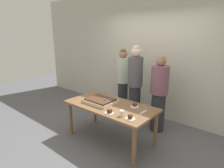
# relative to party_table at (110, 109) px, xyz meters

# --- Properties ---
(ground_plane) EXTENTS (12.00, 12.00, 0.00)m
(ground_plane) POSITION_rel_party_table_xyz_m (0.00, 0.00, -0.63)
(ground_plane) COLOR #5B5B60
(interior_back_panel) EXTENTS (8.00, 0.12, 3.00)m
(interior_back_panel) POSITION_rel_party_table_xyz_m (0.00, 1.60, 0.87)
(interior_back_panel) COLOR beige
(interior_back_panel) RESTS_ON ground_plane
(party_table) EXTENTS (1.68, 0.85, 0.72)m
(party_table) POSITION_rel_party_table_xyz_m (0.00, 0.00, 0.00)
(party_table) COLOR brown
(party_table) RESTS_ON ground_plane
(sheet_cake) EXTENTS (0.56, 0.45, 0.10)m
(sheet_cake) POSITION_rel_party_table_xyz_m (-0.22, -0.04, 0.13)
(sheet_cake) COLOR beige
(sheet_cake) RESTS_ON party_table
(plated_slice_near_left) EXTENTS (0.15, 0.15, 0.08)m
(plated_slice_near_left) POSITION_rel_party_table_xyz_m (0.62, -0.26, 0.11)
(plated_slice_near_left) COLOR white
(plated_slice_near_left) RESTS_ON party_table
(plated_slice_near_right) EXTENTS (0.15, 0.15, 0.07)m
(plated_slice_near_right) POSITION_rel_party_table_xyz_m (0.39, 0.21, 0.11)
(plated_slice_near_right) COLOR white
(plated_slice_near_right) RESTS_ON party_table
(plated_slice_far_left) EXTENTS (0.15, 0.15, 0.07)m
(plated_slice_far_left) POSITION_rel_party_table_xyz_m (0.24, -0.30, 0.11)
(plated_slice_far_left) COLOR white
(plated_slice_far_left) RESTS_ON party_table
(drink_cup_nearest) EXTENTS (0.07, 0.07, 0.10)m
(drink_cup_nearest) POSITION_rel_party_table_xyz_m (0.46, -0.25, 0.14)
(drink_cup_nearest) COLOR white
(drink_cup_nearest) RESTS_ON party_table
(cake_server_utensil) EXTENTS (0.03, 0.20, 0.01)m
(cake_server_utensil) POSITION_rel_party_table_xyz_m (0.64, 0.09, 0.09)
(cake_server_utensil) COLOR silver
(cake_server_utensil) RESTS_ON party_table
(person_serving_front) EXTENTS (0.35, 0.35, 1.60)m
(person_serving_front) POSITION_rel_party_table_xyz_m (0.50, 0.93, 0.19)
(person_serving_front) COLOR #28282D
(person_serving_front) RESTS_ON ground_plane
(person_green_shirt_behind) EXTENTS (0.30, 0.30, 1.63)m
(person_green_shirt_behind) POSITION_rel_party_table_xyz_m (-0.59, 1.16, 0.22)
(person_green_shirt_behind) COLOR #28282D
(person_green_shirt_behind) RESTS_ON ground_plane
(person_striped_tie_right) EXTENTS (0.31, 0.31, 1.76)m
(person_striped_tie_right) POSITION_rel_party_table_xyz_m (-0.02, 0.84, 0.30)
(person_striped_tie_right) COLOR #28282D
(person_striped_tie_right) RESTS_ON ground_plane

